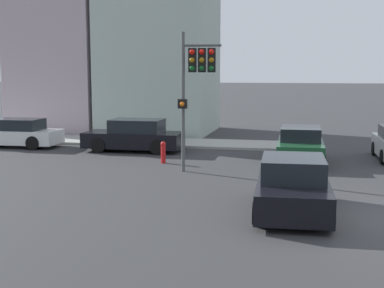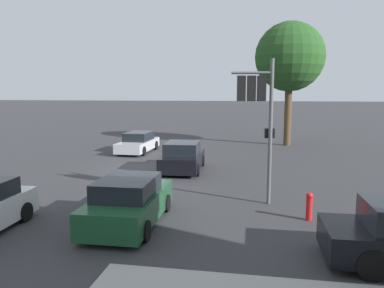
{
  "view_description": "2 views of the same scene",
  "coord_description": "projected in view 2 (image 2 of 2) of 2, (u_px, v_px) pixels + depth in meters",
  "views": [
    {
      "loc": [
        -14.38,
        1.9,
        3.88
      ],
      "look_at": [
        0.65,
        5.15,
        1.74
      ],
      "focal_mm": 50.0,
      "sensor_mm": 36.0,
      "label": 1
    },
    {
      "loc": [
        19.1,
        6.0,
        4.12
      ],
      "look_at": [
        2.68,
        3.16,
        1.79
      ],
      "focal_mm": 35.0,
      "sensor_mm": 36.0,
      "label": 2
    }
  ],
  "objects": [
    {
      "name": "ground_plane",
      "position": [
        143.0,
        169.0,
        20.23
      ],
      "size": [
        300.0,
        300.0,
        0.0
      ],
      "primitive_type": "plane",
      "color": "#333335"
    },
    {
      "name": "crossing_car_0",
      "position": [
        183.0,
        157.0,
        19.65
      ],
      "size": [
        4.2,
        2.15,
        1.52
      ],
      "rotation": [
        0.0,
        0.0,
        3.19
      ],
      "color": "black",
      "rests_on": "ground_plane"
    },
    {
      "name": "street_tree",
      "position": [
        290.0,
        57.0,
        28.16
      ],
      "size": [
        5.21,
        5.21,
        9.35
      ],
      "color": "#4C3823",
      "rests_on": "ground_plane"
    },
    {
      "name": "crossing_car_1",
      "position": [
        129.0,
        202.0,
        11.68
      ],
      "size": [
        4.3,
        2.01,
        1.5
      ],
      "rotation": [
        0.0,
        0.0,
        3.16
      ],
      "color": "#194728",
      "rests_on": "ground_plane"
    },
    {
      "name": "crossing_car_3",
      "position": [
        138.0,
        143.0,
        25.75
      ],
      "size": [
        4.49,
        1.97,
        1.37
      ],
      "rotation": [
        0.0,
        0.0,
        -0.03
      ],
      "color": "#B7B7BC",
      "rests_on": "ground_plane"
    },
    {
      "name": "traffic_signal",
      "position": [
        257.0,
        101.0,
        13.44
      ],
      "size": [
        0.7,
        1.6,
        5.29
      ],
      "rotation": [
        0.0,
        0.0,
        3.26
      ],
      "color": "#515456",
      "rests_on": "ground_plane"
    },
    {
      "name": "fire_hydrant",
      "position": [
        309.0,
        205.0,
        12.05
      ],
      "size": [
        0.22,
        0.22,
        0.92
      ],
      "color": "red",
      "rests_on": "ground_plane"
    }
  ]
}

